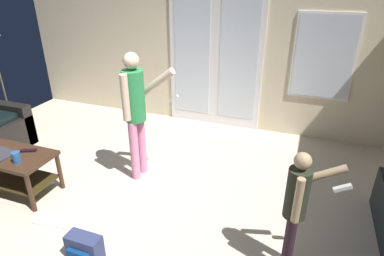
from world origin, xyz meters
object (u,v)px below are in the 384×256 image
Objects in this scene: person_adult at (136,106)px; loose_keyboard at (54,222)px; person_child at (297,203)px; laptop_closed at (0,153)px; backpack at (84,248)px; tv_remote_black at (29,151)px; coffee_table at (15,165)px; cup_near_edge at (16,157)px.

person_adult is 3.43× the size of loose_keyboard.
person_child is 3.17m from laptop_closed.
backpack is at bearing -11.47° from laptop_closed.
backpack is (-1.71, -0.54, -0.56)m from person_child.
loose_keyboard is 2.67× the size of tv_remote_black.
person_adult is at bearing 9.32° from tv_remote_black.
person_adult is at bearing 156.06° from person_child.
coffee_table is 0.57× the size of person_adult.
backpack is at bearing -162.37° from person_child.
cup_near_edge is at bearing -28.30° from coffee_table.
person_child is at bearing 6.65° from loose_keyboard.
laptop_closed reaches higher than loose_keyboard.
coffee_table is 2.81× the size of backpack.
coffee_table is 0.29m from cup_near_edge.
cup_near_edge is (0.18, -0.10, 0.20)m from coffee_table.
person_adult is 1.37× the size of person_child.
tv_remote_black is at bearing 150.00° from backpack.
laptop_closed is at bearing 169.37° from cup_near_edge.
cup_near_edge is 0.23m from tv_remote_black.
laptop_closed is (-0.13, -0.04, 0.15)m from coffee_table.
coffee_table is 5.23× the size of tv_remote_black.
cup_near_edge is at bearing -1.87° from laptop_closed.
laptop_closed is 0.32m from cup_near_edge.
person_child reaches higher than coffee_table.
person_adult is 1.37m from cup_near_edge.
person_adult is 1.61m from backpack.
tv_remote_black is (-0.06, 0.22, -0.05)m from cup_near_edge.
cup_near_edge is (-1.15, 0.48, 0.43)m from backpack.
person_adult is 1.59m from laptop_closed.
backpack is 1.86× the size of tv_remote_black.
cup_near_edge is (-0.97, -0.90, -0.38)m from person_adult.
person_adult reaches higher than loose_keyboard.
cup_near_edge is (0.31, -0.06, 0.05)m from laptop_closed.
person_child is (1.88, -0.84, -0.25)m from person_adult.
person_child is at bearing 17.63° from backpack.
backpack is at bearing -24.73° from loose_keyboard.
person_child is 3.19× the size of laptop_closed.
coffee_table is 2.50× the size of laptop_closed.
tv_remote_black reaches higher than loose_keyboard.
person_child is at bearing -23.94° from person_adult.
laptop_closed is at bearing -179.93° from person_child.
cup_near_edge reaches higher than tv_remote_black.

